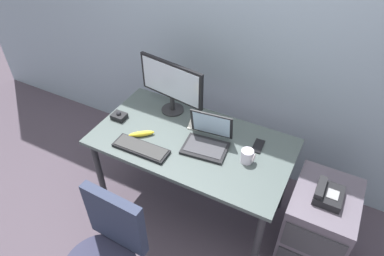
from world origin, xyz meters
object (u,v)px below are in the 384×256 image
trackball_mouse (119,116)px  coffee_mug (247,156)px  keyboard (141,148)px  laptop (207,139)px  file_cabinet (316,226)px  cell_phone (258,146)px  desk_phone (328,194)px  banana (141,134)px  monitor_main (171,84)px  paper_notepad (200,121)px

trackball_mouse → coffee_mug: 1.05m
keyboard → coffee_mug: bearing=18.8°
laptop → trackball_mouse: bearing=-176.5°
file_cabinet → keyboard: keyboard is taller
coffee_mug → cell_phone: size_ratio=0.69×
desk_phone → banana: bearing=-174.5°
monitor_main → desk_phone: bearing=-10.8°
keyboard → banana: bearing=122.5°
file_cabinet → desk_phone: 0.37m
monitor_main → banana: size_ratio=3.00×
laptop → paper_notepad: laptop is taller
file_cabinet → trackball_mouse: 1.67m
cell_phone → paper_notepad: bearing=170.9°
trackball_mouse → banana: trackball_mouse is taller
monitor_main → trackball_mouse: size_ratio=5.18×
file_cabinet → keyboard: bearing=-168.0°
file_cabinet → monitor_main: bearing=170.0°
file_cabinet → trackball_mouse: bearing=-178.1°
keyboard → coffee_mug: size_ratio=4.21×
laptop → banana: 0.49m
monitor_main → paper_notepad: 0.36m
file_cabinet → banana: size_ratio=3.55×
trackball_mouse → cell_phone: (1.07, 0.20, -0.02)m
trackball_mouse → monitor_main: bearing=41.6°
coffee_mug → paper_notepad: size_ratio=0.47×
desk_phone → laptop: laptop is taller
desk_phone → cell_phone: (-0.53, 0.16, 0.05)m
desk_phone → coffee_mug: bearing=-178.7°
laptop → cell_phone: laptop is taller
keyboard → file_cabinet: bearing=12.0°
file_cabinet → monitor_main: size_ratio=1.18×
cell_phone → monitor_main: bearing=170.5°
file_cabinet → banana: banana is taller
keyboard → cell_phone: (0.72, 0.41, -0.01)m
desk_phone → banana: size_ratio=1.05×
file_cabinet → coffee_mug: 0.73m
coffee_mug → file_cabinet: bearing=3.0°
monitor_main → keyboard: bearing=-86.4°
file_cabinet → keyboard: size_ratio=1.63×
laptop → desk_phone: bearing=-0.5°
cell_phone → banana: 0.85m
paper_notepad → cell_phone: (0.49, -0.05, -0.00)m
desk_phone → banana: banana is taller
laptop → file_cabinet: bearing=0.6°
desk_phone → cell_phone: 0.56m
desk_phone → cell_phone: bearing=163.1°
coffee_mug → keyboard: bearing=-161.2°
desk_phone → keyboard: bearing=-168.6°
trackball_mouse → laptop: bearing=3.5°
coffee_mug → cell_phone: 0.18m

